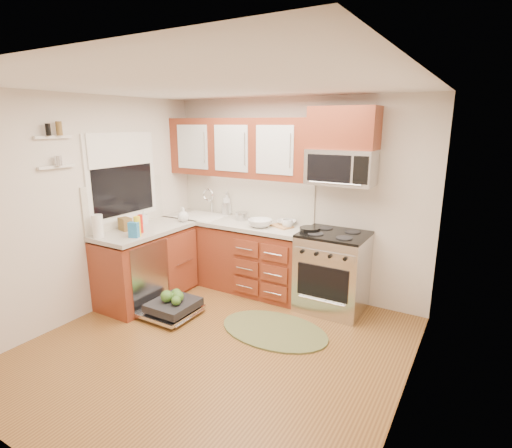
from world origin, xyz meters
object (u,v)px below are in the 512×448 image
Objects in this scene: cutting_board at (282,226)px; bowl_a at (287,223)px; microwave at (341,167)px; paper_towel_roll at (98,226)px; upper_cabinets at (239,148)px; cup at (287,224)px; sink at (202,225)px; rug at (274,330)px; dishwasher at (171,308)px; range at (332,271)px; skillet at (310,229)px; bowl_b at (260,223)px; stock_pot at (242,216)px.

cutting_board is 1.16× the size of bowl_a.
paper_towel_roll is (-2.28, -1.57, -0.64)m from microwave.
upper_cabinets is 1.20m from cup.
cup is (0.07, -0.12, 0.02)m from bowl_a.
paper_towel_roll is 1.10× the size of bowl_a.
paper_towel_roll reaches higher than sink.
cutting_board is at bearing 176.19° from cup.
dishwasher is at bearing -166.43° from rug.
range is 1.23m from microwave.
dishwasher is 1.66m from cutting_board.
skillet is 0.80× the size of bowl_b.
stock_pot reaches higher than bowl_b.
cutting_board is (0.71, -0.12, -0.94)m from upper_cabinets.
cutting_board is (0.63, -0.06, -0.04)m from stock_pot.
cutting_board is 2.17m from paper_towel_roll.
cup reaches higher than range.
bowl_a is at bearing 120.27° from cup.
upper_cabinets is at bearing 169.44° from skillet.
stock_pot is at bearing -34.25° from upper_cabinets.
range is (1.41, -0.15, -1.40)m from upper_cabinets.
skillet is at bearing -12.46° from cutting_board.
cutting_board is (-0.70, 0.03, 0.46)m from range.
paper_towel_roll is (-1.95, -0.61, 1.05)m from rug.
bowl_b is 2.20× the size of cup.
microwave is 1.97m from rug.
range is 1.25× the size of microwave.
paper_towel_roll is at bearing -156.61° from dishwasher.
skillet is (1.65, -0.05, 0.17)m from sink.
paper_towel_roll is (-2.28, -1.45, 0.58)m from range.
cup is (0.79, -0.12, -0.90)m from upper_cabinets.
paper_towel_roll is at bearing -145.29° from skillet.
stock_pot is 0.71m from cup.
stock_pot is 0.67× the size of paper_towel_roll.
stock_pot is at bearing -178.79° from microwave.
paper_towel_roll reaches higher than cutting_board.
microwave reaches higher than paper_towel_roll.
rug is at bearing -94.00° from skillet.
range is 0.85m from bowl_a.
sink is at bearing 76.34° from paper_towel_roll.
paper_towel_roll is at bearing -162.57° from rug.
skillet is 2.43m from paper_towel_roll.
rug is (-0.33, -0.84, -0.46)m from range.
bowl_b is at bearing -176.18° from skillet.
stock_pot is at bearing -175.08° from bowl_a.
sink is 0.89× the size of dishwasher.
upper_cabinets is at bearing 170.57° from cutting_board.
microwave is at bearing -2.23° from bowl_a.
skillet is at bearing 3.82° from bowl_b.
microwave is at bearing 34.55° from paper_towel_roll.
cup reaches higher than bowl_b.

